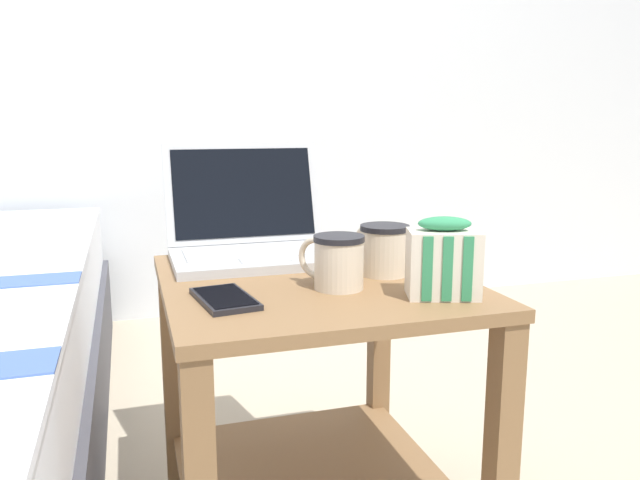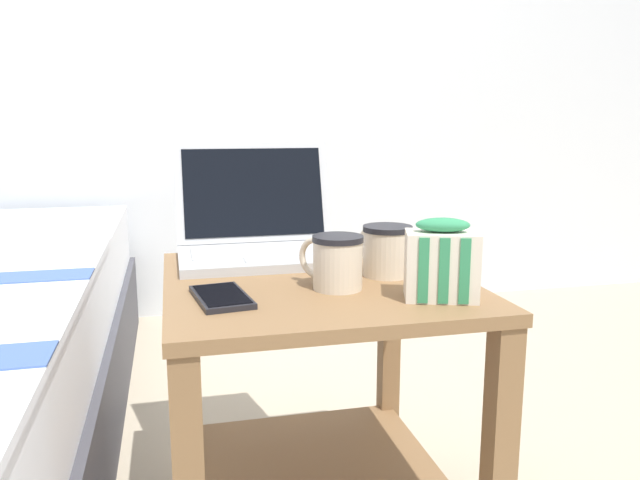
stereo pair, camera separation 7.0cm
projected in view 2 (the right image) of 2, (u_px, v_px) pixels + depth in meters
name	position (u px, v px, depth m)	size (l,w,h in m)	color
back_wall	(226.00, 18.00, 2.57)	(8.00, 0.05, 2.50)	silver
bedside_table	(315.00, 379.00, 1.19)	(0.54, 0.58, 0.55)	olive
laptop	(261.00, 234.00, 1.33)	(0.35, 0.30, 0.24)	#B7BABC
mug_front_left	(336.00, 259.00, 1.07)	(0.10, 0.11, 0.09)	beige
mug_front_right	(386.00, 248.00, 1.16)	(0.09, 0.13, 0.09)	beige
snack_bag	(441.00, 262.00, 1.01)	(0.13, 0.11, 0.13)	silver
cell_phone	(221.00, 297.00, 1.01)	(0.10, 0.16, 0.01)	black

